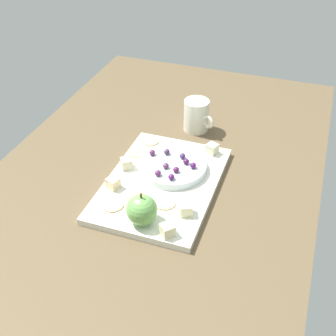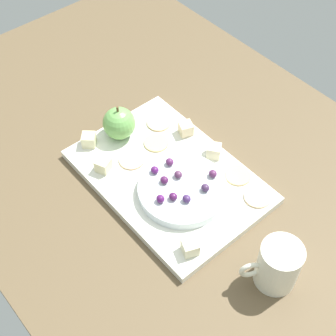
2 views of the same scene
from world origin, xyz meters
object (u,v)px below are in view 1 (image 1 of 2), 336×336
Objects in this scene: cracker_1 at (137,197)px; grape_8 at (176,170)px; serving_dish at (172,167)px; cracker_4 at (150,141)px; platter at (162,184)px; cheese_cube_1 at (186,209)px; cheese_cube_0 at (127,163)px; grape_6 at (158,173)px; cheese_cube_4 at (167,230)px; grape_3 at (166,166)px; grape_4 at (152,153)px; grape_5 at (186,161)px; grape_7 at (171,177)px; apple_whole at (142,210)px; cup at (197,116)px; grape_0 at (167,152)px; cheese_cube_3 at (113,183)px; cracker_3 at (165,203)px; grape_1 at (193,165)px; grape_2 at (183,156)px; cheese_cube_2 at (212,149)px; cracker_2 at (138,152)px; cracker_0 at (113,205)px.

grape_8 is (10.27, -6.21, 2.44)cm from cracker_1.
serving_dish is 3.32× the size of cracker_4.
cheese_cube_1 is (-9.36, -9.17, 2.21)cm from platter.
grape_6 reaches higher than cheese_cube_0.
grape_3 is at bearing 20.39° from cheese_cube_4.
grape_4 reaches higher than cheese_cube_0.
grape_5 is 1.00× the size of grape_7.
grape_4 reaches higher than cracker_1.
cup is (43.57, 0.43, -0.46)cm from apple_whole.
grape_4 is at bearing 59.18° from grape_8.
grape_5 is (15.71, 4.93, 1.30)cm from cheese_cube_1.
grape_0 is at bearing 68.15° from grape_5.
cheese_cube_3 is 13.81cm from grape_3.
grape_6 is at bearing 177.69° from cup.
grape_0 is at bearing 17.64° from cracker_3.
cheese_cube_3 is 13.76cm from cracker_3.
cracker_4 is 3.13× the size of grape_5.
grape_7 is (-9.59, -4.51, -0.03)cm from grape_0.
serving_dish is at bearing -16.76° from grape_6.
grape_4 is (-1.56, 3.47, 0.00)cm from grape_0.
grape_1 reaches higher than cheese_cube_3.
apple_whole is at bearing 170.90° from grape_5.
cracker_1 is (6.99, 4.08, -3.26)cm from apple_whole.
grape_7 is 0.17× the size of cup.
grape_7 is (-3.82, -2.74, 0.00)cm from grape_3.
apple_whole is at bearing 172.98° from grape_8.
serving_dish reaches higher than cracker_4.
platter is 7.35× the size of cracker_4.
cracker_3 is 3.13× the size of grape_2.
cracker_1 is at bearing 153.70° from cheese_cube_2.
cracker_3 is 16.10cm from grape_2.
grape_2 and grape_3 have the same top height.
grape_8 reaches higher than cracker_4.
serving_dish is 3.32× the size of cracker_2.
platter is at bearing 73.10° from grape_7.
grape_2 is (-1.10, -12.88, 2.47)cm from cracker_2.
grape_0 is at bearing 38.31° from serving_dish.
grape_6 is at bearing 123.70° from platter.
grape_8 is at bearing -102.63° from grape_3.
cracker_2 is at bearing 6.82° from cracker_0.
apple_whole is at bearing -173.83° from grape_0.
grape_4 is (-2.26, -5.03, 2.48)cm from cracker_2.
cracker_0 is at bearing -173.18° from cracker_2.
serving_dish is 6.34× the size of cheese_cube_1.
grape_0 is at bearing -5.21° from cracker_1.
grape_1 is (-0.07, -5.43, 1.75)cm from serving_dish.
cheese_cube_1 is at bearing -143.63° from cracker_4.
grape_8 is at bearing -146.57° from serving_dish.
grape_0 is at bearing 5.91° from grape_6.
grape_7 is at bearing 161.03° from cheese_cube_2.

